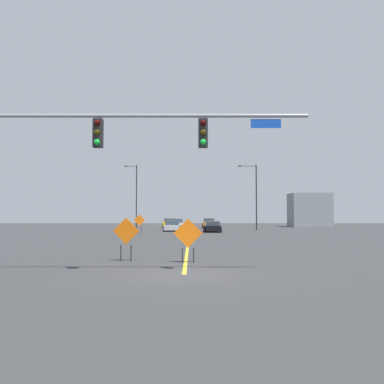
{
  "coord_description": "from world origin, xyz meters",
  "views": [
    {
      "loc": [
        0.28,
        -15.45,
        2.18
      ],
      "look_at": [
        0.28,
        25.96,
        4.25
      ],
      "focal_mm": 40.15,
      "sensor_mm": 36.0,
      "label": 1
    }
  ],
  "objects_px": {
    "construction_sign_right_lane": "(139,221)",
    "car_white_near": "(177,224)",
    "street_lamp_near_left": "(255,194)",
    "car_black_far": "(212,227)",
    "construction_sign_right_shoulder": "(126,233)",
    "car_silver_distant": "(172,226)",
    "construction_sign_left_lane": "(188,235)",
    "car_orange_mid": "(209,223)",
    "car_yellow_approaching": "(170,223)",
    "traffic_signal_assembly": "(101,145)",
    "street_lamp_far_right": "(136,193)"
  },
  "relations": [
    {
      "from": "street_lamp_near_left",
      "to": "car_white_near",
      "type": "height_order",
      "value": "street_lamp_near_left"
    },
    {
      "from": "construction_sign_right_shoulder",
      "to": "car_white_near",
      "type": "bearing_deg",
      "value": 88.85
    },
    {
      "from": "car_white_near",
      "to": "car_black_far",
      "type": "xyz_separation_m",
      "value": [
        4.55,
        -11.81,
        -0.04
      ]
    },
    {
      "from": "construction_sign_right_shoulder",
      "to": "street_lamp_far_right",
      "type": "bearing_deg",
      "value": 96.98
    },
    {
      "from": "construction_sign_right_lane",
      "to": "car_black_far",
      "type": "relative_size",
      "value": 0.47
    },
    {
      "from": "street_lamp_far_right",
      "to": "car_yellow_approaching",
      "type": "relative_size",
      "value": 2.43
    },
    {
      "from": "construction_sign_left_lane",
      "to": "car_black_far",
      "type": "distance_m",
      "value": 31.63
    },
    {
      "from": "construction_sign_right_shoulder",
      "to": "traffic_signal_assembly",
      "type": "bearing_deg",
      "value": -93.82
    },
    {
      "from": "car_silver_distant",
      "to": "car_yellow_approaching",
      "type": "bearing_deg",
      "value": 94.0
    },
    {
      "from": "street_lamp_far_right",
      "to": "car_orange_mid",
      "type": "distance_m",
      "value": 12.22
    },
    {
      "from": "construction_sign_right_shoulder",
      "to": "car_black_far",
      "type": "relative_size",
      "value": 0.46
    },
    {
      "from": "construction_sign_left_lane",
      "to": "construction_sign_right_lane",
      "type": "bearing_deg",
      "value": 101.06
    },
    {
      "from": "car_orange_mid",
      "to": "car_yellow_approaching",
      "type": "xyz_separation_m",
      "value": [
        -6.04,
        2.4,
        -0.01
      ]
    },
    {
      "from": "construction_sign_right_lane",
      "to": "car_white_near",
      "type": "height_order",
      "value": "construction_sign_right_lane"
    },
    {
      "from": "street_lamp_far_right",
      "to": "construction_sign_right_lane",
      "type": "distance_m",
      "value": 18.13
    },
    {
      "from": "construction_sign_left_lane",
      "to": "car_yellow_approaching",
      "type": "distance_m",
      "value": 48.98
    },
    {
      "from": "car_black_far",
      "to": "car_white_near",
      "type": "bearing_deg",
      "value": 111.07
    },
    {
      "from": "construction_sign_left_lane",
      "to": "car_orange_mid",
      "type": "xyz_separation_m",
      "value": [
        2.75,
        46.46,
        -0.56
      ]
    },
    {
      "from": "construction_sign_left_lane",
      "to": "car_white_near",
      "type": "relative_size",
      "value": 0.46
    },
    {
      "from": "traffic_signal_assembly",
      "to": "car_yellow_approaching",
      "type": "relative_size",
      "value": 2.91
    },
    {
      "from": "construction_sign_left_lane",
      "to": "car_yellow_approaching",
      "type": "xyz_separation_m",
      "value": [
        -3.29,
        48.86,
        -0.57
      ]
    },
    {
      "from": "car_silver_distant",
      "to": "car_black_far",
      "type": "bearing_deg",
      "value": -29.38
    },
    {
      "from": "street_lamp_near_left",
      "to": "car_orange_mid",
      "type": "xyz_separation_m",
      "value": [
        -5.68,
        9.36,
        -4.1
      ]
    },
    {
      "from": "construction_sign_right_shoulder",
      "to": "car_yellow_approaching",
      "type": "distance_m",
      "value": 48.21
    },
    {
      "from": "car_white_near",
      "to": "car_yellow_approaching",
      "type": "xyz_separation_m",
      "value": [
        -1.3,
        5.53,
        -0.0
      ]
    },
    {
      "from": "street_lamp_near_left",
      "to": "construction_sign_right_lane",
      "type": "bearing_deg",
      "value": -152.49
    },
    {
      "from": "street_lamp_near_left",
      "to": "car_black_far",
      "type": "bearing_deg",
      "value": -136.45
    },
    {
      "from": "construction_sign_left_lane",
      "to": "car_white_near",
      "type": "height_order",
      "value": "construction_sign_left_lane"
    },
    {
      "from": "car_silver_distant",
      "to": "car_black_far",
      "type": "distance_m",
      "value": 5.54
    },
    {
      "from": "car_silver_distant",
      "to": "car_white_near",
      "type": "bearing_deg",
      "value": 88.27
    },
    {
      "from": "traffic_signal_assembly",
      "to": "street_lamp_near_left",
      "type": "relative_size",
      "value": 1.35
    },
    {
      "from": "construction_sign_right_shoulder",
      "to": "car_orange_mid",
      "type": "height_order",
      "value": "construction_sign_right_shoulder"
    },
    {
      "from": "construction_sign_right_shoulder",
      "to": "car_black_far",
      "type": "height_order",
      "value": "construction_sign_right_shoulder"
    },
    {
      "from": "construction_sign_left_lane",
      "to": "construction_sign_right_shoulder",
      "type": "bearing_deg",
      "value": 166.9
    },
    {
      "from": "car_black_far",
      "to": "traffic_signal_assembly",
      "type": "bearing_deg",
      "value": -99.2
    },
    {
      "from": "street_lamp_near_left",
      "to": "construction_sign_right_shoulder",
      "type": "distance_m",
      "value": 38.31
    },
    {
      "from": "street_lamp_near_left",
      "to": "car_orange_mid",
      "type": "relative_size",
      "value": 1.91
    },
    {
      "from": "traffic_signal_assembly",
      "to": "construction_sign_right_shoulder",
      "type": "xyz_separation_m",
      "value": [
        0.29,
        4.29,
        -3.39
      ]
    },
    {
      "from": "car_white_near",
      "to": "construction_sign_left_lane",
      "type": "bearing_deg",
      "value": -87.37
    },
    {
      "from": "construction_sign_right_lane",
      "to": "car_white_near",
      "type": "bearing_deg",
      "value": 74.39
    },
    {
      "from": "car_silver_distant",
      "to": "car_orange_mid",
      "type": "distance_m",
      "value": 13.21
    },
    {
      "from": "traffic_signal_assembly",
      "to": "car_white_near",
      "type": "xyz_separation_m",
      "value": [
        1.15,
        46.96,
        -4.0
      ]
    },
    {
      "from": "street_lamp_far_right",
      "to": "car_yellow_approaching",
      "type": "bearing_deg",
      "value": 17.85
    },
    {
      "from": "construction_sign_right_lane",
      "to": "car_silver_distant",
      "type": "bearing_deg",
      "value": 52.12
    },
    {
      "from": "construction_sign_right_lane",
      "to": "car_yellow_approaching",
      "type": "height_order",
      "value": "construction_sign_right_lane"
    },
    {
      "from": "street_lamp_far_right",
      "to": "street_lamp_near_left",
      "type": "distance_m",
      "value": 19.74
    },
    {
      "from": "construction_sign_left_lane",
      "to": "car_orange_mid",
      "type": "bearing_deg",
      "value": 86.61
    },
    {
      "from": "construction_sign_right_lane",
      "to": "street_lamp_far_right",
      "type": "bearing_deg",
      "value": 98.92
    },
    {
      "from": "construction_sign_right_shoulder",
      "to": "street_lamp_near_left",
      "type": "bearing_deg",
      "value": 72.8
    },
    {
      "from": "car_orange_mid",
      "to": "car_yellow_approaching",
      "type": "distance_m",
      "value": 6.5
    }
  ]
}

